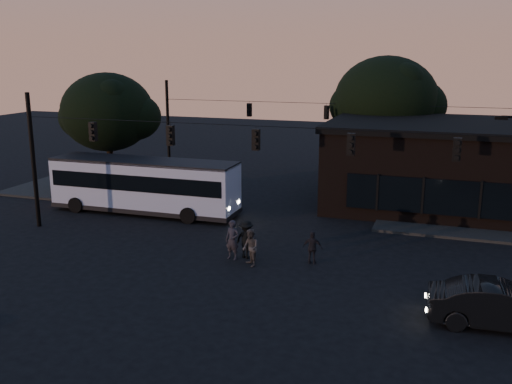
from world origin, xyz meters
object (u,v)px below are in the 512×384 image
(building, at_px, (453,165))
(car, at_px, (500,306))
(pedestrian_c, at_px, (313,248))
(pedestrian_a, at_px, (232,240))
(pedestrian_d, at_px, (246,239))
(pedestrian_b, at_px, (250,248))
(bus, at_px, (144,183))

(building, distance_m, car, 17.07)
(car, distance_m, pedestrian_c, 8.75)
(building, xyz_separation_m, pedestrian_a, (-9.68, -13.42, -1.76))
(building, bearing_deg, pedestrian_d, -124.90)
(pedestrian_c, height_order, pedestrian_d, pedestrian_d)
(building, height_order, pedestrian_b, building)
(building, height_order, pedestrian_d, building)
(building, height_order, bus, building)
(pedestrian_c, bearing_deg, bus, -27.84)
(pedestrian_a, relative_size, pedestrian_b, 1.09)
(pedestrian_b, bearing_deg, car, 34.28)
(building, bearing_deg, bus, -157.06)
(pedestrian_b, height_order, pedestrian_c, pedestrian_b)
(pedestrian_a, height_order, pedestrian_c, pedestrian_a)
(bus, xyz_separation_m, pedestrian_b, (9.15, -6.52, -0.98))
(car, bearing_deg, pedestrian_d, 66.98)
(bus, distance_m, pedestrian_c, 12.97)
(pedestrian_b, height_order, pedestrian_d, pedestrian_d)
(pedestrian_a, distance_m, pedestrian_d, 0.68)
(car, relative_size, pedestrian_d, 2.66)
(car, xyz_separation_m, pedestrian_a, (-11.49, 3.45, 0.14))
(car, bearing_deg, building, 2.31)
(pedestrian_d, bearing_deg, bus, -12.80)
(car, bearing_deg, bus, 60.58)
(bus, bearing_deg, pedestrian_c, -25.02)
(building, bearing_deg, pedestrian_b, -121.45)
(bus, relative_size, pedestrian_c, 7.49)
(pedestrian_c, bearing_deg, pedestrian_b, 21.04)
(bus, bearing_deg, pedestrian_b, -36.18)
(bus, relative_size, pedestrian_b, 6.72)
(car, relative_size, pedestrian_a, 2.60)
(bus, distance_m, pedestrian_a, 10.03)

